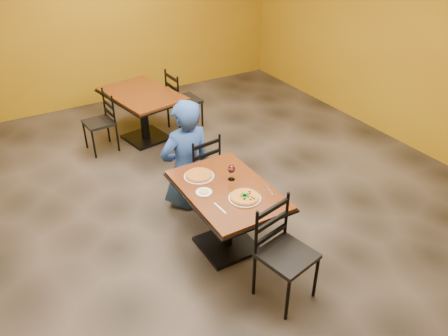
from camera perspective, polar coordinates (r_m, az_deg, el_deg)
floor at (r=5.11m, az=-2.52°, el=-6.84°), size 7.00×8.00×0.01m
wall_back at (r=7.95m, az=-17.29°, el=18.18°), size 7.00×0.01×3.00m
wall_right at (r=6.62m, az=25.79°, el=13.96°), size 0.01×8.00×3.00m
table_main at (r=4.42m, az=0.39°, el=-4.70°), size 0.83×1.23×0.75m
table_second at (r=6.67m, az=-10.47°, el=8.03°), size 1.09×1.42×0.75m
chair_main_near at (r=3.99m, az=8.16°, el=-11.21°), size 0.52×0.52×0.97m
chair_main_far at (r=5.25m, az=-3.33°, el=0.22°), size 0.45×0.45×0.89m
chair_second_left at (r=6.55m, az=-15.90°, el=5.64°), size 0.42×0.42×0.87m
chair_second_right at (r=6.94m, az=-5.16°, el=8.70°), size 0.46×0.46×0.97m
diner at (r=5.08m, az=-5.00°, el=1.88°), size 0.66×0.45×1.33m
plate_main at (r=4.17m, az=2.70°, el=-3.93°), size 0.31×0.31×0.01m
pizza_main at (r=4.16m, az=2.71°, el=-3.75°), size 0.28×0.28×0.02m
plate_far at (r=4.49m, az=-3.25°, el=-1.06°), size 0.31×0.31×0.01m
pizza_far at (r=4.48m, az=-3.26°, el=-0.89°), size 0.28×0.28×0.02m
side_plate at (r=4.25m, az=-2.62°, el=-3.16°), size 0.16×0.16×0.01m
dip at (r=4.25m, az=-2.62°, el=-3.06°), size 0.09×0.09×0.01m
wine_glass at (r=4.39m, az=0.96°, el=-0.51°), size 0.08×0.08×0.18m
fork at (r=4.05m, az=-0.52°, el=-5.22°), size 0.03×0.19×0.00m
knife at (r=4.31m, az=5.88°, el=-2.79°), size 0.05×0.21×0.00m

